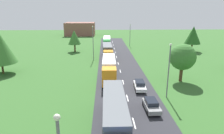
{
  "coord_description": "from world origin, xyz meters",
  "views": [
    {
      "loc": [
        -3.41,
        -2.03,
        12.92
      ],
      "look_at": [
        -1.96,
        36.11,
        1.99
      ],
      "focal_mm": 31.37,
      "sensor_mm": 36.0,
      "label": 1
    }
  ],
  "objects_px": {
    "tree_lime": "(74,37)",
    "distant_building": "(80,29)",
    "car_third": "(151,105)",
    "truck_lead": "(115,116)",
    "car_fourth": "(140,85)",
    "lamppost_third": "(93,41)",
    "lamppost_fourth": "(130,34)",
    "tree_elm": "(193,35)",
    "truck_third": "(107,51)",
    "tree_ash": "(183,57)",
    "truck_fourth": "(107,42)",
    "truck_second": "(109,68)",
    "lamppost_second": "(169,68)"
  },
  "relations": [
    {
      "from": "tree_lime",
      "to": "distant_building",
      "type": "relative_size",
      "value": 0.45
    },
    {
      "from": "car_third",
      "to": "tree_lime",
      "type": "bearing_deg",
      "value": 111.56
    },
    {
      "from": "truck_lead",
      "to": "car_third",
      "type": "xyz_separation_m",
      "value": [
        5.16,
        5.03,
        -1.35
      ]
    },
    {
      "from": "car_fourth",
      "to": "lamppost_third",
      "type": "bearing_deg",
      "value": 112.55
    },
    {
      "from": "lamppost_fourth",
      "to": "tree_elm",
      "type": "xyz_separation_m",
      "value": [
        19.24,
        -10.97,
        0.77
      ]
    },
    {
      "from": "truck_third",
      "to": "lamppost_third",
      "type": "relative_size",
      "value": 1.38
    },
    {
      "from": "tree_elm",
      "to": "tree_ash",
      "type": "height_order",
      "value": "tree_elm"
    },
    {
      "from": "tree_ash",
      "to": "tree_lime",
      "type": "xyz_separation_m",
      "value": [
        -24.27,
        29.19,
        0.04
      ]
    },
    {
      "from": "truck_third",
      "to": "tree_elm",
      "type": "distance_m",
      "value": 29.56
    },
    {
      "from": "car_fourth",
      "to": "tree_elm",
      "type": "bearing_deg",
      "value": 54.45
    },
    {
      "from": "truck_fourth",
      "to": "truck_second",
      "type": "bearing_deg",
      "value": -90.06
    },
    {
      "from": "car_third",
      "to": "tree_ash",
      "type": "bearing_deg",
      "value": 53.77
    },
    {
      "from": "lamppost_third",
      "to": "tree_lime",
      "type": "xyz_separation_m",
      "value": [
        -6.73,
        11.57,
        -0.34
      ]
    },
    {
      "from": "lamppost_second",
      "to": "distant_building",
      "type": "distance_m",
      "value": 85.6
    },
    {
      "from": "truck_lead",
      "to": "tree_lime",
      "type": "distance_m",
      "value": 46.85
    },
    {
      "from": "tree_elm",
      "to": "truck_lead",
      "type": "bearing_deg",
      "value": -122.03
    },
    {
      "from": "truck_fourth",
      "to": "car_fourth",
      "type": "bearing_deg",
      "value": -82.95
    },
    {
      "from": "lamppost_third",
      "to": "lamppost_fourth",
      "type": "height_order",
      "value": "lamppost_third"
    },
    {
      "from": "tree_lime",
      "to": "lamppost_third",
      "type": "bearing_deg",
      "value": -59.81
    },
    {
      "from": "car_third",
      "to": "tree_elm",
      "type": "bearing_deg",
      "value": 60.12
    },
    {
      "from": "car_third",
      "to": "tree_ash",
      "type": "xyz_separation_m",
      "value": [
        8.27,
        11.29,
        3.87
      ]
    },
    {
      "from": "truck_lead",
      "to": "lamppost_third",
      "type": "distance_m",
      "value": 34.31
    },
    {
      "from": "car_fourth",
      "to": "tree_lime",
      "type": "xyz_separation_m",
      "value": [
        -15.7,
        33.16,
        3.9
      ]
    },
    {
      "from": "lamppost_third",
      "to": "distant_building",
      "type": "relative_size",
      "value": 0.58
    },
    {
      "from": "truck_second",
      "to": "tree_ash",
      "type": "relative_size",
      "value": 1.74
    },
    {
      "from": "lamppost_fourth",
      "to": "tree_ash",
      "type": "xyz_separation_m",
      "value": [
        4.84,
        -39.14,
        0.08
      ]
    },
    {
      "from": "car_third",
      "to": "tree_ash",
      "type": "relative_size",
      "value": 0.57
    },
    {
      "from": "tree_elm",
      "to": "truck_fourth",
      "type": "bearing_deg",
      "value": 162.93
    },
    {
      "from": "truck_fourth",
      "to": "tree_ash",
      "type": "xyz_separation_m",
      "value": [
        13.6,
        -36.76,
        2.57
      ]
    },
    {
      "from": "lamppost_third",
      "to": "tree_elm",
      "type": "distance_m",
      "value": 33.63
    },
    {
      "from": "car_third",
      "to": "truck_lead",
      "type": "bearing_deg",
      "value": -135.75
    },
    {
      "from": "car_fourth",
      "to": "tree_elm",
      "type": "distance_m",
      "value": 39.76
    },
    {
      "from": "car_third",
      "to": "truck_second",
      "type": "bearing_deg",
      "value": 111.88
    },
    {
      "from": "truck_fourth",
      "to": "lamppost_second",
      "type": "bearing_deg",
      "value": -78.78
    },
    {
      "from": "car_third",
      "to": "car_fourth",
      "type": "bearing_deg",
      "value": 92.33
    },
    {
      "from": "truck_second",
      "to": "lamppost_second",
      "type": "relative_size",
      "value": 1.47
    },
    {
      "from": "truck_lead",
      "to": "tree_elm",
      "type": "bearing_deg",
      "value": 57.97
    },
    {
      "from": "truck_fourth",
      "to": "lamppost_third",
      "type": "relative_size",
      "value": 1.43
    },
    {
      "from": "car_fourth",
      "to": "lamppost_second",
      "type": "relative_size",
      "value": 0.53
    },
    {
      "from": "truck_second",
      "to": "truck_fourth",
      "type": "xyz_separation_m",
      "value": [
        0.04,
        34.68,
        -0.1
      ]
    },
    {
      "from": "lamppost_third",
      "to": "tree_elm",
      "type": "height_order",
      "value": "lamppost_third"
    },
    {
      "from": "truck_third",
      "to": "tree_elm",
      "type": "relative_size",
      "value": 1.54
    },
    {
      "from": "truck_lead",
      "to": "tree_ash",
      "type": "height_order",
      "value": "tree_ash"
    },
    {
      "from": "truck_third",
      "to": "lamppost_third",
      "type": "distance_m",
      "value": 5.2
    },
    {
      "from": "tree_lime",
      "to": "distant_building",
      "type": "bearing_deg",
      "value": 94.39
    },
    {
      "from": "lamppost_third",
      "to": "tree_elm",
      "type": "xyz_separation_m",
      "value": [
        31.93,
        10.54,
        0.31
      ]
    },
    {
      "from": "lamppost_second",
      "to": "tree_elm",
      "type": "height_order",
      "value": "lamppost_second"
    },
    {
      "from": "truck_fourth",
      "to": "car_fourth",
      "type": "xyz_separation_m",
      "value": [
        5.03,
        -40.73,
        -1.3
      ]
    },
    {
      "from": "lamppost_fourth",
      "to": "truck_lead",
      "type": "bearing_deg",
      "value": -98.81
    },
    {
      "from": "lamppost_second",
      "to": "tree_ash",
      "type": "relative_size",
      "value": 1.18
    }
  ]
}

